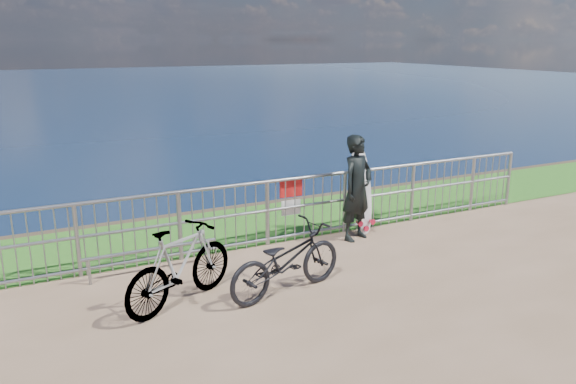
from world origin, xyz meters
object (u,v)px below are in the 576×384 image
surfer (357,188)px  bicycle_far (180,266)px  surfboard (362,191)px  bicycle_near (286,260)px

surfer → bicycle_far: size_ratio=1.01×
surfboard → bicycle_far: 3.91m
surfer → surfboard: (0.25, 0.23, -0.14)m
bicycle_near → bicycle_far: (-1.37, 0.30, 0.06)m
surfboard → bicycle_far: surfboard is taller
surfboard → surfer: bearing=-137.6°
surfboard → bicycle_near: 2.84m
surfer → bicycle_near: bearing=-165.1°
surfboard → bicycle_far: bearing=-159.7°
bicycle_near → bicycle_far: 1.41m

